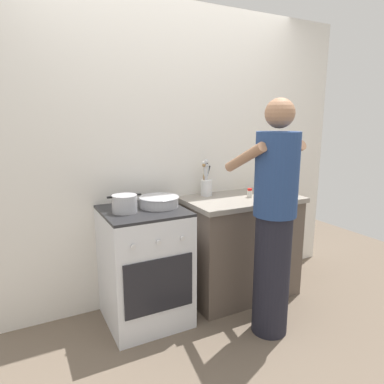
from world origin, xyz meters
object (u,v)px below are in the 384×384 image
at_px(stove_range, 145,266).
at_px(pot, 125,204).
at_px(utensil_crock, 206,184).
at_px(person, 274,221).
at_px(mixing_bowl, 159,201).
at_px(spice_bottle, 250,193).
at_px(oil_bottle, 270,183).

distance_m(stove_range, pot, 0.53).
relative_size(utensil_crock, person, 0.19).
bearing_deg(person, mixing_bowl, 136.59).
xyz_separation_m(stove_range, person, (0.77, -0.57, 0.41)).
bearing_deg(spice_bottle, utensil_crock, 141.28).
distance_m(stove_range, spice_bottle, 1.07).
bearing_deg(mixing_bowl, utensil_crock, 19.19).
distance_m(spice_bottle, oil_bottle, 0.22).
bearing_deg(mixing_bowl, person, -43.41).
bearing_deg(pot, stove_range, 4.34).
bearing_deg(mixing_bowl, stove_range, -171.74).
xyz_separation_m(mixing_bowl, oil_bottle, (1.02, -0.07, 0.07)).
relative_size(mixing_bowl, person, 0.18).
bearing_deg(person, oil_bottle, 53.13).
distance_m(utensil_crock, person, 0.79).
height_order(utensil_crock, person, person).
relative_size(mixing_bowl, utensil_crock, 0.96).
distance_m(pot, spice_bottle, 1.10).
bearing_deg(pot, person, -31.80).
bearing_deg(stove_range, utensil_crock, 16.97).
xyz_separation_m(stove_range, oil_bottle, (1.16, -0.05, 0.57)).
xyz_separation_m(mixing_bowl, utensil_crock, (0.52, 0.18, 0.06)).
height_order(pot, mixing_bowl, pot).
bearing_deg(stove_range, mixing_bowl, 8.26).
bearing_deg(spice_bottle, person, -109.33).
distance_m(stove_range, person, 1.04).
bearing_deg(pot, spice_bottle, -1.31).
distance_m(mixing_bowl, utensil_crock, 0.55).
bearing_deg(utensil_crock, oil_bottle, -27.26).
xyz_separation_m(stove_range, utensil_crock, (0.66, 0.20, 0.55)).
height_order(utensil_crock, oil_bottle, utensil_crock).
relative_size(stove_range, person, 0.53).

